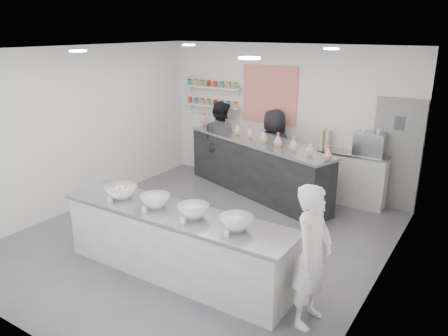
# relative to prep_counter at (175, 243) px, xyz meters

# --- Properties ---
(floor) EXTENTS (6.00, 6.00, 0.00)m
(floor) POSITION_rel_prep_counter_xyz_m (-0.34, 1.11, -0.47)
(floor) COLOR #515156
(floor) RESTS_ON ground
(ceiling) EXTENTS (6.00, 6.00, 0.00)m
(ceiling) POSITION_rel_prep_counter_xyz_m (-0.34, 1.11, 2.53)
(ceiling) COLOR white
(ceiling) RESTS_ON floor
(back_wall) EXTENTS (5.50, 0.00, 5.50)m
(back_wall) POSITION_rel_prep_counter_xyz_m (-0.34, 4.11, 1.03)
(back_wall) COLOR white
(back_wall) RESTS_ON floor
(left_wall) EXTENTS (0.00, 6.00, 6.00)m
(left_wall) POSITION_rel_prep_counter_xyz_m (-3.09, 1.11, 1.03)
(left_wall) COLOR white
(left_wall) RESTS_ON floor
(right_wall) EXTENTS (0.00, 6.00, 6.00)m
(right_wall) POSITION_rel_prep_counter_xyz_m (2.41, 1.11, 1.03)
(right_wall) COLOR white
(right_wall) RESTS_ON floor
(back_door) EXTENTS (0.88, 0.04, 2.10)m
(back_door) POSITION_rel_prep_counter_xyz_m (1.96, 4.08, 0.58)
(back_door) COLOR gray
(back_door) RESTS_ON floor
(pattern_panel) EXTENTS (1.25, 0.03, 1.20)m
(pattern_panel) POSITION_rel_prep_counter_xyz_m (-0.69, 4.08, 1.48)
(pattern_panel) COLOR red
(pattern_panel) RESTS_ON back_wall
(jar_shelf_lower) EXTENTS (1.45, 0.22, 0.04)m
(jar_shelf_lower) POSITION_rel_prep_counter_xyz_m (-2.09, 4.01, 1.13)
(jar_shelf_lower) COLOR silver
(jar_shelf_lower) RESTS_ON back_wall
(jar_shelf_upper) EXTENTS (1.45, 0.22, 0.04)m
(jar_shelf_upper) POSITION_rel_prep_counter_xyz_m (-2.09, 4.01, 1.55)
(jar_shelf_upper) COLOR silver
(jar_shelf_upper) RESTS_ON back_wall
(preserve_jars) EXTENTS (1.45, 0.10, 0.56)m
(preserve_jars) POSITION_rel_prep_counter_xyz_m (-2.09, 3.99, 1.41)
(preserve_jars) COLOR red
(preserve_jars) RESTS_ON jar_shelf_lower
(downlight_0) EXTENTS (0.24, 0.24, 0.02)m
(downlight_0) POSITION_rel_prep_counter_xyz_m (-1.74, 0.11, 2.51)
(downlight_0) COLOR white
(downlight_0) RESTS_ON ceiling
(downlight_1) EXTENTS (0.24, 0.24, 0.02)m
(downlight_1) POSITION_rel_prep_counter_xyz_m (1.06, 0.11, 2.51)
(downlight_1) COLOR white
(downlight_1) RESTS_ON ceiling
(downlight_2) EXTENTS (0.24, 0.24, 0.02)m
(downlight_2) POSITION_rel_prep_counter_xyz_m (-1.74, 2.71, 2.51)
(downlight_2) COLOR white
(downlight_2) RESTS_ON ceiling
(downlight_3) EXTENTS (0.24, 0.24, 0.02)m
(downlight_3) POSITION_rel_prep_counter_xyz_m (1.06, 2.71, 2.51)
(downlight_3) COLOR white
(downlight_3) RESTS_ON ceiling
(prep_counter) EXTENTS (3.48, 0.79, 0.95)m
(prep_counter) POSITION_rel_prep_counter_xyz_m (0.00, 0.00, 0.00)
(prep_counter) COLOR #A8A7A3
(prep_counter) RESTS_ON floor
(back_bar) EXTENTS (3.68, 1.85, 1.14)m
(back_bar) POSITION_rel_prep_counter_xyz_m (-0.57, 3.34, 0.09)
(back_bar) COLOR black
(back_bar) RESTS_ON floor
(sneeze_guard) EXTENTS (3.41, 1.22, 0.31)m
(sneeze_guard) POSITION_rel_prep_counter_xyz_m (-0.68, 3.04, 0.82)
(sneeze_guard) COLOR white
(sneeze_guard) RESTS_ON back_bar
(espresso_ledge) EXTENTS (1.38, 0.44, 1.02)m
(espresso_ledge) POSITION_rel_prep_counter_xyz_m (1.21, 3.89, 0.04)
(espresso_ledge) COLOR #A8A7A3
(espresso_ledge) RESTS_ON floor
(espresso_machine) EXTENTS (0.55, 0.38, 0.42)m
(espresso_machine) POSITION_rel_prep_counter_xyz_m (1.52, 3.89, 0.76)
(espresso_machine) COLOR #93969E
(espresso_machine) RESTS_ON espresso_ledge
(cup_stacks) EXTENTS (0.24, 0.24, 0.37)m
(cup_stacks) POSITION_rel_prep_counter_xyz_m (0.66, 3.89, 0.73)
(cup_stacks) COLOR #D5B984
(cup_stacks) RESTS_ON espresso_ledge
(prep_bowls) EXTENTS (2.37, 0.52, 0.17)m
(prep_bowls) POSITION_rel_prep_counter_xyz_m (-0.00, 0.00, 0.56)
(prep_bowls) COLOR white
(prep_bowls) RESTS_ON prep_counter
(label_cards) EXTENTS (2.01, 0.04, 0.07)m
(label_cards) POSITION_rel_prep_counter_xyz_m (-0.00, -0.53, 0.51)
(label_cards) COLOR white
(label_cards) RESTS_ON prep_counter
(cookie_bags) EXTENTS (3.59, 1.40, 0.28)m
(cookie_bags) POSITION_rel_prep_counter_xyz_m (-0.57, 3.34, 0.80)
(cookie_bags) COLOR pink
(cookie_bags) RESTS_ON back_bar
(woman_prep) EXTENTS (0.43, 0.64, 1.70)m
(woman_prep) POSITION_rel_prep_counter_xyz_m (1.95, 0.04, 0.38)
(woman_prep) COLOR white
(woman_prep) RESTS_ON floor
(staff_left) EXTENTS (0.92, 0.74, 1.78)m
(staff_left) POSITION_rel_prep_counter_xyz_m (-1.68, 3.69, 0.42)
(staff_left) COLOR black
(staff_left) RESTS_ON floor
(staff_right) EXTENTS (0.89, 0.63, 1.74)m
(staff_right) POSITION_rel_prep_counter_xyz_m (-0.36, 3.70, 0.39)
(staff_right) COLOR black
(staff_right) RESTS_ON floor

